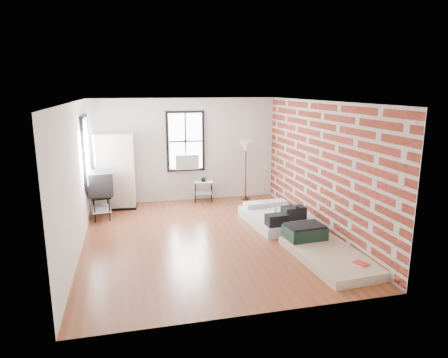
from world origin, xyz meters
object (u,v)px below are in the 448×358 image
object	(u,v)px
wardrobe	(116,172)
tv_stand	(100,185)
mattress_main	(278,217)
floor_lamp	(246,149)
mattress_bare	(324,250)
side_table	(204,185)

from	to	relation	value
wardrobe	tv_stand	distance (m)	0.83
mattress_main	tv_stand	bearing A→B (deg)	154.85
wardrobe	floor_lamp	xyz separation A→B (m)	(3.48, 0.00, 0.46)
mattress_bare	tv_stand	xyz separation A→B (m)	(-4.13, 3.36, 0.68)
mattress_bare	wardrobe	world-z (taller)	wardrobe
side_table	floor_lamp	size ratio (longest dim) A/B	0.40
wardrobe	tv_stand	size ratio (longest dim) A/B	1.72
mattress_main	mattress_bare	xyz separation A→B (m)	(0.16, -1.92, -0.02)
mattress_bare	tv_stand	size ratio (longest dim) A/B	1.89
floor_lamp	wardrobe	bearing A→B (deg)	180.00
wardrobe	mattress_main	bearing A→B (deg)	-26.65
mattress_bare	wardrobe	distance (m)	5.63
mattress_main	wardrobe	xyz separation A→B (m)	(-3.61, 2.17, 0.81)
mattress_main	side_table	bearing A→B (deg)	115.10
mattress_main	mattress_bare	distance (m)	1.93
tv_stand	floor_lamp	bearing A→B (deg)	4.45
mattress_main	mattress_bare	bearing A→B (deg)	-90.29
mattress_main	tv_stand	size ratio (longest dim) A/B	1.65
mattress_bare	floor_lamp	distance (m)	4.31
mattress_main	floor_lamp	size ratio (longest dim) A/B	1.12
mattress_bare	floor_lamp	xyz separation A→B (m)	(-0.29, 4.10, 1.29)
wardrobe	side_table	bearing A→B (deg)	6.16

